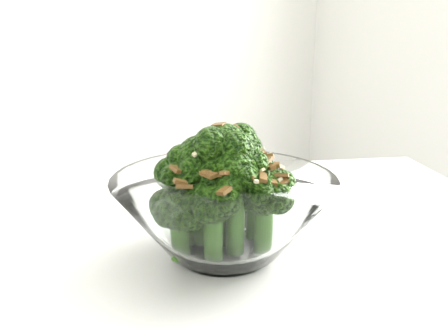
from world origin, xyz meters
name	(u,v)px	position (x,y,z in m)	size (l,w,h in m)	color
broccoli_dish	(224,206)	(0.32, -0.13, 0.81)	(0.23, 0.23, 0.14)	white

